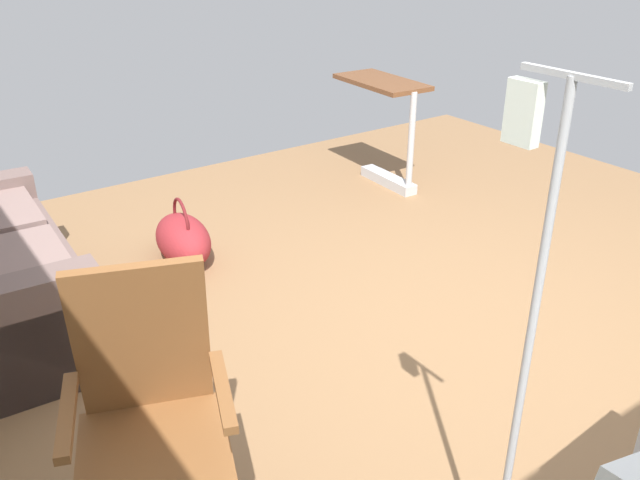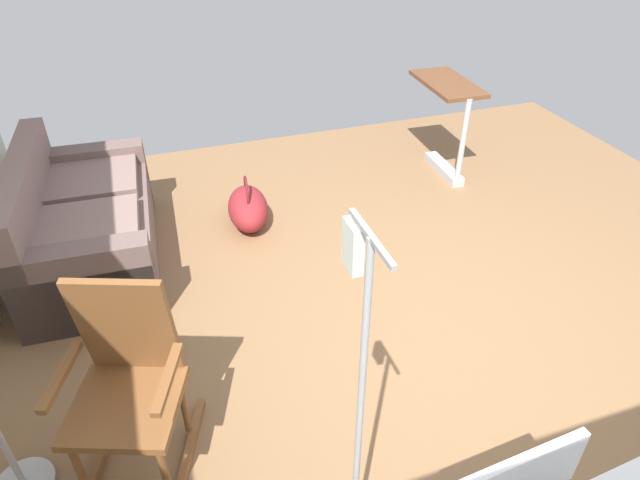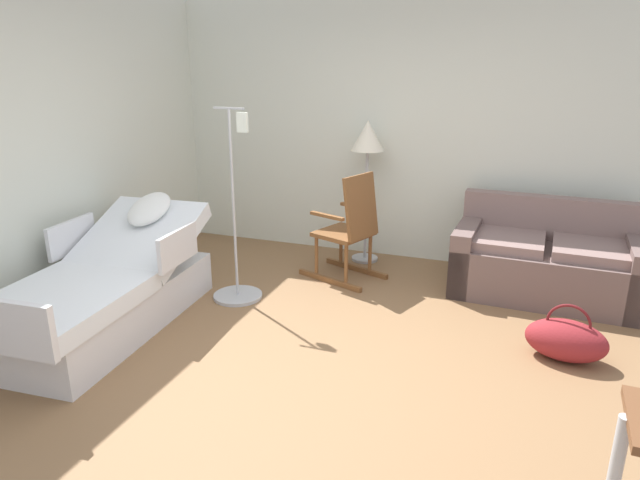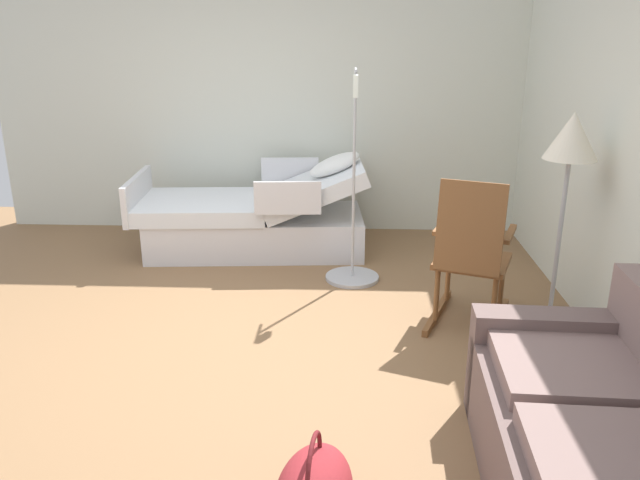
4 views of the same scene
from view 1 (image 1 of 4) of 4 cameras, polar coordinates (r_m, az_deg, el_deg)
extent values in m
plane|color=olive|center=(3.62, 10.58, -8.19)|extent=(6.34, 6.34, 0.00)
cube|color=#68534F|center=(3.28, -24.97, -8.13)|extent=(0.22, 0.86, 0.60)
cylinder|color=brown|center=(2.58, -9.15, -17.20)|extent=(0.04, 0.04, 0.40)
cylinder|color=brown|center=(2.60, -18.01, -18.08)|extent=(0.04, 0.04, 0.40)
cube|color=brown|center=(2.31, -13.90, -17.16)|extent=(0.60, 0.61, 0.04)
cube|color=brown|center=(2.29, -14.89, -8.25)|extent=(0.26, 0.45, 0.60)
cube|color=brown|center=(2.16, -8.27, -12.51)|extent=(0.38, 0.18, 0.03)
cube|color=brown|center=(2.18, -20.72, -13.77)|extent=(0.38, 0.18, 0.03)
cube|color=#B2B5BA|center=(5.58, 5.82, 5.11)|extent=(0.60, 0.15, 0.08)
cylinder|color=black|center=(5.39, 7.51, 4.17)|extent=(0.07, 0.07, 0.06)
cylinder|color=black|center=(5.77, 4.22, 5.80)|extent=(0.07, 0.07, 0.06)
cylinder|color=#B2B5BA|center=(5.25, 7.77, 8.43)|extent=(0.05, 0.05, 0.74)
cube|color=brown|center=(5.46, 5.26, 13.24)|extent=(0.82, 0.44, 0.04)
ellipsoid|color=maroon|center=(4.34, -11.57, 0.03)|extent=(0.60, 0.39, 0.30)
torus|color=maroon|center=(4.29, -11.72, 1.60)|extent=(0.30, 0.06, 0.30)
cylinder|color=#B2B5BA|center=(1.97, 16.95, -11.04)|extent=(0.02, 0.02, 1.65)
cube|color=#B2B5BA|center=(1.63, 20.72, 12.94)|extent=(0.28, 0.02, 0.02)
cube|color=white|center=(1.73, 16.91, 10.33)|extent=(0.09, 0.04, 0.16)
camera|label=2|loc=(0.97, 84.81, 37.22)|focal=31.22mm
camera|label=3|loc=(6.32, 26.73, 23.86)|focal=31.30mm
camera|label=4|loc=(5.92, -23.88, 23.67)|focal=35.47mm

